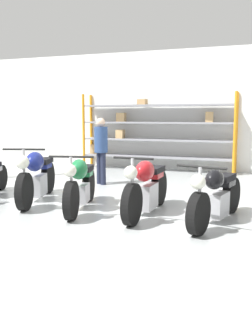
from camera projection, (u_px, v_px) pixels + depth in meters
name	position (u px, v px, depth m)	size (l,w,h in m)	color
ground_plane	(118.00, 210.00, 6.56)	(30.00, 30.00, 0.00)	#B2B7B7
back_wall	(182.00, 110.00, 11.27)	(30.00, 0.08, 3.60)	white
shelving_rack	(153.00, 131.00, 11.29)	(4.68, 0.63, 2.30)	orange
motorcycle_blue	(37.00, 175.00, 7.23)	(0.93, 2.14, 1.09)	black
motorcycle_green	(80.00, 184.00, 6.54)	(0.80, 1.95, 1.03)	black
motorcycle_red	(147.00, 187.00, 6.25)	(0.63, 2.07, 1.04)	black
motorcycle_black	(216.00, 196.00, 5.76)	(0.81, 2.04, 0.97)	black
person_near_rack	(101.00, 146.00, 8.95)	(0.45, 0.45, 1.59)	#1E2338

